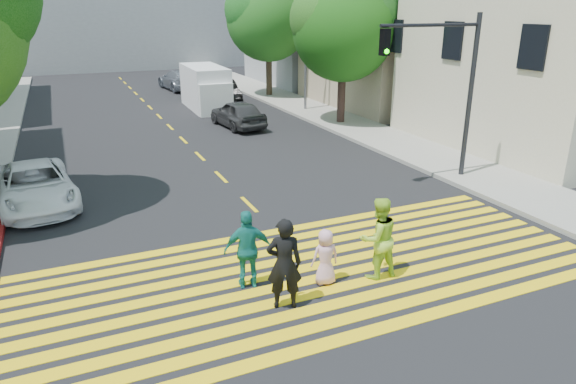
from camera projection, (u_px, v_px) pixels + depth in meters
ground at (346, 299)px, 10.77m from camera, size 120.00×120.00×0.00m
sidewalk_right at (344, 123)px, 26.89m from camera, size 3.00×60.00×0.15m
crosswalk at (318, 272)px, 11.87m from camera, size 13.40×5.30×0.01m
lane_line at (154, 112)px, 30.14m from camera, size 0.12×34.40×0.01m
building_right_cream at (565, 27)px, 21.66m from camera, size 10.00×10.00×10.00m
building_right_tan at (408, 21)px, 31.13m from camera, size 10.00×10.00×10.00m
building_right_grey at (324, 18)px, 40.60m from camera, size 10.00×10.00×10.00m
backdrop_block at (102, 5)px, 50.06m from camera, size 30.00×8.00×12.00m
tree_right_near at (345, 23)px, 25.20m from camera, size 6.94×6.74×7.44m
tree_right_far at (269, 14)px, 33.41m from camera, size 6.46×6.02×7.98m
pedestrian_man at (284, 264)px, 10.18m from camera, size 0.82×0.67×1.94m
pedestrian_woman at (378, 238)px, 11.37m from camera, size 0.93×0.73×1.90m
pedestrian_child at (325, 257)px, 11.18m from camera, size 0.65×0.45×1.28m
pedestrian_extra at (248, 250)px, 10.97m from camera, size 1.11×0.64×1.77m
white_sedan at (35, 186)px, 15.65m from camera, size 2.64×4.82×1.28m
dark_car_near at (238, 114)px, 26.00m from camera, size 2.07×4.24×1.39m
silver_car at (179, 80)px, 37.95m from camera, size 2.60×5.28×1.48m
dark_car_parked at (224, 91)px, 33.16m from camera, size 1.71×4.22×1.36m
white_van at (206, 89)px, 30.58m from camera, size 2.15×5.35×2.50m
traffic_signal at (448, 76)px, 16.79m from camera, size 3.84×0.33×5.63m
street_lamp at (303, 25)px, 28.65m from camera, size 1.90×0.49×8.43m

